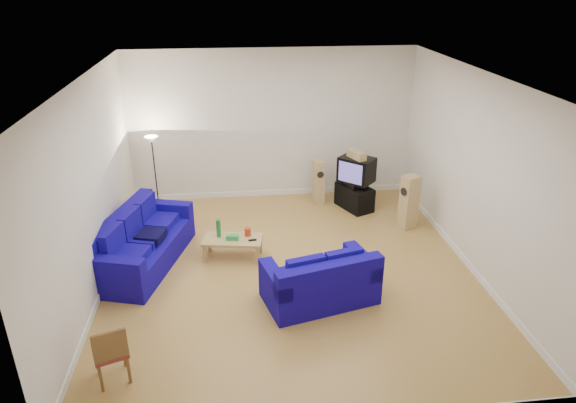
{
  "coord_description": "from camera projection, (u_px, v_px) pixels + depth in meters",
  "views": [
    {
      "loc": [
        -0.9,
        -7.28,
        4.56
      ],
      "look_at": [
        0.0,
        0.4,
        1.1
      ],
      "focal_mm": 32.0,
      "sensor_mm": 36.0,
      "label": 1
    }
  ],
  "objects": [
    {
      "name": "room",
      "position": [
        291.0,
        186.0,
        7.93
      ],
      "size": [
        6.01,
        6.51,
        3.21
      ],
      "color": "brown",
      "rests_on": "ground"
    },
    {
      "name": "sofa_three_seat",
      "position": [
        140.0,
        246.0,
        8.67
      ],
      "size": [
        1.61,
        2.5,
        0.89
      ],
      "rotation": [
        0.0,
        0.0,
        -1.86
      ],
      "color": "#0D0376",
      "rests_on": "ground"
    },
    {
      "name": "sofa_loveseat",
      "position": [
        321.0,
        284.0,
        7.66
      ],
      "size": [
        1.81,
        1.29,
        0.82
      ],
      "rotation": [
        0.0,
        0.0,
        0.25
      ],
      "color": "#0D0376",
      "rests_on": "ground"
    },
    {
      "name": "coffee_table",
      "position": [
        233.0,
        241.0,
        8.87
      ],
      "size": [
        1.08,
        0.67,
        0.37
      ],
      "rotation": [
        0.0,
        0.0,
        -0.18
      ],
      "color": "tan",
      "rests_on": "ground"
    },
    {
      "name": "bottle",
      "position": [
        219.0,
        228.0,
        8.84
      ],
      "size": [
        0.08,
        0.08,
        0.32
      ],
      "primitive_type": "cylinder",
      "rotation": [
        0.0,
        0.0,
        -0.02
      ],
      "color": "#197233",
      "rests_on": "coffee_table"
    },
    {
      "name": "tissue_box",
      "position": [
        232.0,
        237.0,
        8.8
      ],
      "size": [
        0.23,
        0.15,
        0.09
      ],
      "primitive_type": "cube",
      "rotation": [
        0.0,
        0.0,
        -0.15
      ],
      "color": "green",
      "rests_on": "coffee_table"
    },
    {
      "name": "red_canister",
      "position": [
        248.0,
        232.0,
        8.91
      ],
      "size": [
        0.12,
        0.12,
        0.15
      ],
      "primitive_type": "cylinder",
      "rotation": [
        0.0,
        0.0,
        0.18
      ],
      "color": "red",
      "rests_on": "coffee_table"
    },
    {
      "name": "remote",
      "position": [
        252.0,
        240.0,
        8.77
      ],
      "size": [
        0.15,
        0.06,
        0.02
      ],
      "primitive_type": "cube",
      "rotation": [
        0.0,
        0.0,
        0.11
      ],
      "color": "black",
      "rests_on": "coffee_table"
    },
    {
      "name": "tv_stand",
      "position": [
        354.0,
        197.0,
        10.77
      ],
      "size": [
        0.75,
        0.93,
        0.5
      ],
      "primitive_type": "cube",
      "rotation": [
        0.0,
        0.0,
        -1.15
      ],
      "color": "black",
      "rests_on": "ground"
    },
    {
      "name": "av_receiver",
      "position": [
        355.0,
        184.0,
        10.65
      ],
      "size": [
        0.51,
        0.55,
        0.11
      ],
      "primitive_type": "cube",
      "rotation": [
        0.0,
        0.0,
        -1.21
      ],
      "color": "black",
      "rests_on": "tv_stand"
    },
    {
      "name": "television",
      "position": [
        356.0,
        170.0,
        10.52
      ],
      "size": [
        0.82,
        0.81,
        0.52
      ],
      "rotation": [
        0.0,
        0.0,
        -0.76
      ],
      "color": "black",
      "rests_on": "av_receiver"
    },
    {
      "name": "centre_speaker",
      "position": [
        357.0,
        155.0,
        10.34
      ],
      "size": [
        0.34,
        0.48,
        0.16
      ],
      "primitive_type": "cube",
      "rotation": [
        0.0,
        0.0,
        -1.17
      ],
      "color": "tan",
      "rests_on": "television"
    },
    {
      "name": "speaker_left",
      "position": [
        319.0,
        182.0,
        10.91
      ],
      "size": [
        0.24,
        0.31,
        0.96
      ],
      "rotation": [
        0.0,
        0.0,
        0.06
      ],
      "color": "tan",
      "rests_on": "ground"
    },
    {
      "name": "speaker_right",
      "position": [
        409.0,
        202.0,
        9.83
      ],
      "size": [
        0.39,
        0.36,
        1.07
      ],
      "rotation": [
        0.0,
        0.0,
        -1.15
      ],
      "color": "tan",
      "rests_on": "ground"
    },
    {
      "name": "floor_lamp",
      "position": [
        153.0,
        150.0,
        10.21
      ],
      "size": [
        0.28,
        0.28,
        1.61
      ],
      "color": "black",
      "rests_on": "ground"
    },
    {
      "name": "dining_chair",
      "position": [
        110.0,
        352.0,
        6.07
      ],
      "size": [
        0.5,
        0.5,
        0.82
      ],
      "rotation": [
        0.0,
        0.0,
        0.34
      ],
      "color": "brown",
      "rests_on": "ground"
    }
  ]
}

